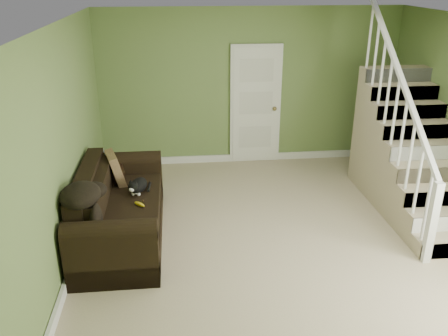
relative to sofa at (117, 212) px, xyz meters
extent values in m
cube|color=tan|center=(2.02, -0.31, -0.34)|extent=(5.00, 5.50, 0.01)
cube|color=white|center=(2.02, -0.31, 2.26)|extent=(5.00, 5.50, 0.01)
cube|color=olive|center=(2.02, 2.44, 0.96)|extent=(5.00, 0.04, 2.60)
cube|color=olive|center=(2.02, -3.06, 0.96)|extent=(5.00, 0.04, 2.60)
cube|color=olive|center=(-0.48, -0.31, 0.96)|extent=(0.04, 5.50, 2.60)
cube|color=white|center=(2.02, 2.41, -0.28)|extent=(5.00, 0.04, 0.12)
cube|color=white|center=(-0.45, -0.31, -0.28)|extent=(0.04, 5.50, 0.12)
cube|color=white|center=(2.12, 2.40, 0.67)|extent=(0.86, 0.05, 2.02)
cube|color=white|center=(2.12, 2.38, 0.66)|extent=(0.78, 0.04, 1.96)
sphere|color=olive|center=(2.44, 2.34, 0.61)|extent=(0.07, 0.07, 0.07)
cylinder|color=white|center=(3.57, -0.78, 0.31)|extent=(0.04, 0.04, 0.90)
cube|color=tan|center=(4.02, -0.51, -0.14)|extent=(1.00, 0.27, 0.40)
cylinder|color=white|center=(3.57, -0.51, 0.51)|extent=(0.04, 0.04, 0.90)
cube|color=tan|center=(4.02, -0.24, -0.04)|extent=(1.00, 0.27, 0.60)
cylinder|color=white|center=(3.57, -0.24, 0.71)|extent=(0.04, 0.04, 0.90)
cube|color=tan|center=(4.02, 0.03, 0.06)|extent=(1.00, 0.27, 0.80)
cylinder|color=white|center=(3.57, 0.03, 0.91)|extent=(0.04, 0.04, 0.90)
cube|color=tan|center=(4.02, 0.30, 0.16)|extent=(1.00, 0.27, 1.00)
cylinder|color=white|center=(3.57, 0.30, 1.11)|extent=(0.04, 0.04, 0.90)
cube|color=tan|center=(4.02, 0.57, 0.26)|extent=(1.00, 0.27, 1.20)
cylinder|color=white|center=(3.57, 0.57, 1.31)|extent=(0.04, 0.04, 0.90)
cube|color=tan|center=(4.02, 0.84, 0.36)|extent=(1.00, 0.27, 1.40)
cylinder|color=white|center=(3.57, 0.84, 1.51)|extent=(0.04, 0.04, 0.90)
cube|color=tan|center=(4.02, 1.11, 0.46)|extent=(1.00, 0.27, 1.60)
cylinder|color=white|center=(3.57, 1.11, 1.71)|extent=(0.04, 0.04, 0.90)
cube|color=tan|center=(4.02, 1.38, 0.56)|extent=(1.00, 0.27, 1.80)
cylinder|color=white|center=(3.57, 1.38, 1.91)|extent=(0.04, 0.04, 0.90)
cube|color=white|center=(3.57, -0.93, 0.16)|extent=(0.09, 0.09, 1.00)
cube|color=white|center=(3.57, 0.30, 1.56)|extent=(0.06, 2.46, 1.84)
cube|color=black|center=(0.05, 0.00, -0.21)|extent=(0.97, 2.24, 0.26)
cube|color=black|center=(0.15, 0.00, 0.03)|extent=(0.73, 1.69, 0.22)
cube|color=black|center=(0.05, -0.99, -0.02)|extent=(0.97, 0.26, 0.63)
cube|color=black|center=(0.05, 0.99, -0.02)|extent=(0.97, 0.26, 0.63)
cylinder|color=black|center=(0.05, -0.99, 0.29)|extent=(0.97, 0.26, 0.26)
cylinder|color=black|center=(0.05, 0.99, 0.29)|extent=(0.97, 0.26, 0.26)
cube|color=black|center=(-0.33, 0.00, 0.23)|extent=(0.20, 1.73, 0.64)
cube|color=black|center=(-0.18, 0.00, 0.31)|extent=(0.14, 1.67, 0.36)
cube|color=black|center=(-0.25, 0.78, -0.02)|extent=(0.62, 0.62, 0.64)
cylinder|color=silver|center=(-0.33, 0.71, 0.40)|extent=(0.06, 0.06, 0.20)
cylinder|color=#2B45A8|center=(-0.33, 0.71, 0.40)|extent=(0.07, 0.07, 0.05)
cylinder|color=white|center=(-0.33, 0.71, 0.51)|extent=(0.03, 0.03, 0.03)
cylinder|color=silver|center=(-0.17, 0.75, 0.40)|extent=(0.06, 0.06, 0.20)
cylinder|color=#2B45A8|center=(-0.17, 0.75, 0.40)|extent=(0.07, 0.07, 0.05)
cylinder|color=white|center=(-0.17, 0.75, 0.51)|extent=(0.03, 0.03, 0.03)
cylinder|color=silver|center=(-0.25, 0.88, 0.40)|extent=(0.06, 0.06, 0.20)
cylinder|color=#2B45A8|center=(-0.25, 0.88, 0.40)|extent=(0.07, 0.07, 0.05)
cylinder|color=white|center=(-0.25, 0.88, 0.51)|extent=(0.03, 0.03, 0.03)
cylinder|color=silver|center=(-0.36, 0.86, 0.40)|extent=(0.06, 0.06, 0.20)
cylinder|color=#2B45A8|center=(-0.36, 0.86, 0.40)|extent=(0.07, 0.07, 0.05)
cylinder|color=white|center=(-0.36, 0.86, 0.51)|extent=(0.03, 0.03, 0.03)
ellipsoid|color=black|center=(0.26, 0.27, 0.23)|extent=(0.29, 0.38, 0.18)
ellipsoid|color=white|center=(0.26, 0.19, 0.20)|extent=(0.15, 0.17, 0.09)
sphere|color=black|center=(0.26, 0.10, 0.30)|extent=(0.16, 0.16, 0.12)
ellipsoid|color=white|center=(0.26, 0.05, 0.27)|extent=(0.08, 0.07, 0.06)
cone|color=black|center=(0.23, 0.11, 0.36)|extent=(0.06, 0.06, 0.05)
cone|color=black|center=(0.29, 0.11, 0.36)|extent=(0.06, 0.06, 0.05)
cylinder|color=black|center=(0.35, 0.40, 0.16)|extent=(0.05, 0.26, 0.03)
ellipsoid|color=yellow|center=(0.29, -0.13, 0.17)|extent=(0.16, 0.15, 0.05)
cube|color=#523421|center=(-0.06, 0.62, 0.34)|extent=(0.32, 0.48, 0.45)
ellipsoid|color=black|center=(-0.27, -0.67, 0.58)|extent=(0.52, 0.62, 0.23)
camera|label=1|loc=(0.77, -5.31, 2.76)|focal=38.00mm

